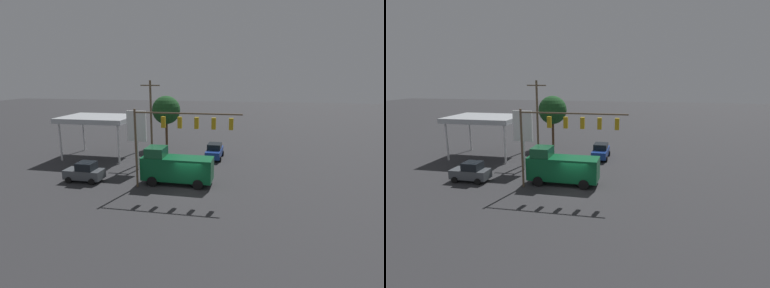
% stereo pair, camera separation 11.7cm
% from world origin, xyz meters
% --- Properties ---
extents(ground_plane, '(200.00, 200.00, 0.00)m').
position_xyz_m(ground_plane, '(0.00, 0.00, 0.00)').
color(ground_plane, '#2D2D30').
extents(traffic_signal_assembly, '(9.67, 0.43, 7.39)m').
position_xyz_m(traffic_signal_assembly, '(0.75, 0.30, 5.74)').
color(traffic_signal_assembly, brown).
rests_on(traffic_signal_assembly, ground).
extents(utility_pole, '(2.40, 0.26, 9.76)m').
position_xyz_m(utility_pole, '(6.57, -9.47, 5.17)').
color(utility_pole, brown).
rests_on(utility_pole, ground).
extents(gas_station_canopy, '(8.83, 6.57, 5.28)m').
position_xyz_m(gas_station_canopy, '(13.55, -9.30, 4.90)').
color(gas_station_canopy, '#B2B7BC').
rests_on(gas_station_canopy, ground).
extents(price_sign, '(2.17, 0.27, 6.62)m').
position_xyz_m(price_sign, '(6.66, -4.76, 4.66)').
color(price_sign, silver).
rests_on(price_sign, ground).
extents(hatchback_crossing, '(3.82, 2.00, 1.97)m').
position_xyz_m(hatchback_crossing, '(10.51, -0.22, 0.95)').
color(hatchback_crossing, '#474C51').
rests_on(hatchback_crossing, ground).
extents(delivery_truck, '(6.83, 2.64, 3.58)m').
position_xyz_m(delivery_truck, '(1.47, -1.21, 1.69)').
color(delivery_truck, '#0C592D').
rests_on(delivery_truck, ground).
extents(sedan_waiting, '(2.15, 4.44, 1.93)m').
position_xyz_m(sedan_waiting, '(-1.17, -11.14, 0.95)').
color(sedan_waiting, navy).
rests_on(sedan_waiting, ground).
extents(street_tree, '(4.09, 4.09, 7.51)m').
position_xyz_m(street_tree, '(6.53, -16.24, 5.44)').
color(street_tree, '#4C331E').
rests_on(street_tree, ground).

